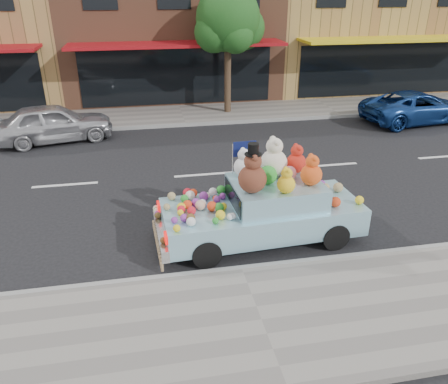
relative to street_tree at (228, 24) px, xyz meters
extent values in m
plane|color=black|center=(-2.03, -6.55, -3.69)|extent=(120.00, 120.00, 0.00)
cube|color=gray|center=(-2.03, -13.05, -3.63)|extent=(60.00, 3.00, 0.12)
cube|color=gray|center=(-2.03, -0.05, -3.63)|extent=(60.00, 3.00, 0.12)
cube|color=gray|center=(-2.03, -11.55, -3.63)|extent=(60.00, 0.12, 0.13)
cube|color=gray|center=(-2.03, -1.55, -3.63)|extent=(60.00, 0.12, 0.13)
cube|color=brown|center=(-2.03, 5.45, -0.19)|extent=(10.00, 8.00, 7.00)
cube|color=black|center=(-2.03, 1.43, -2.29)|extent=(8.50, 0.06, 2.40)
cube|color=maroon|center=(-2.03, 0.55, -0.79)|extent=(9.00, 1.80, 0.12)
cube|color=#A78446|center=(7.97, 5.45, -0.19)|extent=(10.00, 8.00, 7.00)
cube|color=black|center=(7.97, 1.43, -2.29)|extent=(8.50, 0.06, 2.40)
cube|color=yellow|center=(7.97, 0.55, -0.79)|extent=(9.00, 1.80, 0.12)
cylinder|color=#38281C|center=(-0.03, -0.05, -2.09)|extent=(0.28, 0.28, 3.20)
sphere|color=#144616|center=(-0.03, -0.05, 0.23)|extent=(2.60, 2.60, 2.60)
sphere|color=#144616|center=(0.67, 0.25, -0.17)|extent=(1.80, 1.80, 1.80)
sphere|color=#144616|center=(-0.63, -0.25, -0.27)|extent=(1.60, 1.60, 1.60)
sphere|color=#144616|center=(0.17, -0.65, -0.37)|extent=(1.40, 1.40, 1.40)
sphere|color=#144616|center=(-0.33, 0.55, -0.07)|extent=(1.60, 1.60, 1.60)
imported|color=silver|center=(-6.84, -2.49, -3.01)|extent=(4.29, 2.45, 1.37)
imported|color=navy|center=(7.31, -2.70, -3.06)|extent=(4.76, 2.65, 1.26)
cylinder|color=black|center=(0.13, -11.07, -3.39)|extent=(0.61, 0.23, 0.60)
cylinder|color=black|center=(0.05, -9.51, -3.39)|extent=(0.61, 0.23, 0.60)
cylinder|color=black|center=(-2.67, -11.21, -3.39)|extent=(0.61, 0.23, 0.60)
cylinder|color=black|center=(-2.75, -9.65, -3.39)|extent=(0.61, 0.23, 0.60)
cube|color=#95CBDF|center=(-1.31, -10.36, -3.14)|extent=(4.38, 1.91, 0.60)
cube|color=#95CBDF|center=(-1.01, -10.34, -2.59)|extent=(1.97, 1.59, 0.50)
cube|color=silver|center=(-3.53, -10.47, -3.29)|extent=(0.25, 1.79, 0.26)
cube|color=red|center=(-3.44, -11.15, -2.97)|extent=(0.07, 0.28, 0.16)
cube|color=red|center=(-3.51, -9.79, -2.97)|extent=(0.07, 0.28, 0.16)
cube|color=black|center=(-1.96, -10.39, -2.59)|extent=(0.11, 1.30, 0.40)
sphere|color=#5A2919|center=(-1.64, -10.72, -2.05)|extent=(0.58, 0.58, 0.58)
sphere|color=#5A2919|center=(-1.64, -10.72, -1.68)|extent=(0.36, 0.36, 0.36)
sphere|color=#5A2919|center=(-1.64, -10.85, -1.56)|extent=(0.14, 0.14, 0.14)
sphere|color=#5A2919|center=(-1.64, -10.60, -1.56)|extent=(0.14, 0.14, 0.14)
cylinder|color=black|center=(-1.64, -10.72, -1.53)|extent=(0.34, 0.34, 0.02)
cylinder|color=black|center=(-1.64, -10.72, -1.42)|extent=(0.22, 0.22, 0.22)
sphere|color=beige|center=(-0.98, -9.99, -2.05)|extent=(0.59, 0.59, 0.59)
sphere|color=beige|center=(-0.98, -9.99, -1.66)|extent=(0.37, 0.37, 0.37)
sphere|color=beige|center=(-0.98, -10.12, -1.54)|extent=(0.14, 0.14, 0.14)
sphere|color=beige|center=(-0.98, -9.86, -1.54)|extent=(0.14, 0.14, 0.14)
sphere|color=#DE4714|center=(-0.35, -10.61, -2.12)|extent=(0.45, 0.45, 0.45)
sphere|color=#DE4714|center=(-0.35, -10.61, -1.82)|extent=(0.28, 0.28, 0.28)
sphere|color=#DE4714|center=(-0.35, -10.71, -1.73)|extent=(0.11, 0.11, 0.11)
sphere|color=#DE4714|center=(-0.35, -10.51, -1.73)|extent=(0.11, 0.11, 0.11)
sphere|color=#AF1F12|center=(-0.43, -9.91, -2.12)|extent=(0.45, 0.45, 0.45)
sphere|color=#AF1F12|center=(-0.43, -9.91, -1.83)|extent=(0.28, 0.28, 0.28)
sphere|color=#AF1F12|center=(-0.43, -10.01, -1.74)|extent=(0.10, 0.10, 0.10)
sphere|color=#AF1F12|center=(-0.43, -9.82, -1.74)|extent=(0.10, 0.10, 0.10)
sphere|color=silver|center=(-1.63, -9.92, -2.12)|extent=(0.44, 0.44, 0.44)
sphere|color=silver|center=(-1.63, -9.92, -1.84)|extent=(0.27, 0.27, 0.27)
sphere|color=silver|center=(-1.63, -10.02, -1.75)|extent=(0.10, 0.10, 0.10)
sphere|color=silver|center=(-1.63, -9.83, -1.75)|extent=(0.10, 0.10, 0.10)
sphere|color=gold|center=(-0.98, -10.89, -2.16)|extent=(0.37, 0.37, 0.37)
sphere|color=gold|center=(-0.98, -10.89, -1.92)|extent=(0.23, 0.23, 0.23)
sphere|color=gold|center=(-0.98, -10.97, -1.84)|extent=(0.09, 0.09, 0.09)
sphere|color=gold|center=(-0.98, -10.81, -1.84)|extent=(0.09, 0.09, 0.09)
sphere|color=#258928|center=(-1.21, -10.35, -2.16)|extent=(0.40, 0.40, 0.40)
sphere|color=pink|center=(-0.71, -10.28, -2.19)|extent=(0.32, 0.32, 0.32)
sphere|color=#258928|center=(-2.95, -9.95, -2.75)|extent=(0.18, 0.18, 0.18)
sphere|color=red|center=(-2.73, -9.71, -2.75)|extent=(0.19, 0.19, 0.19)
sphere|color=beige|center=(-2.42, -9.83, -2.78)|extent=(0.13, 0.13, 0.13)
sphere|color=#7B2C88|center=(-2.52, -9.94, -2.74)|extent=(0.21, 0.21, 0.21)
sphere|color=yellow|center=(-3.06, -10.35, -2.75)|extent=(0.19, 0.19, 0.19)
sphere|color=#7B2C88|center=(-2.11, -9.95, -2.77)|extent=(0.15, 0.15, 0.15)
sphere|color=yellow|center=(-2.19, -10.45, -2.76)|extent=(0.16, 0.16, 0.16)
sphere|color=red|center=(-2.92, -10.26, -2.74)|extent=(0.20, 0.20, 0.20)
sphere|color=red|center=(-2.27, -10.06, -2.77)|extent=(0.15, 0.15, 0.15)
sphere|color=red|center=(-2.85, -9.69, -2.74)|extent=(0.21, 0.21, 0.21)
sphere|color=brown|center=(-2.92, -10.84, -2.75)|extent=(0.19, 0.19, 0.19)
sphere|color=#258928|center=(-2.28, -10.51, -2.74)|extent=(0.20, 0.20, 0.20)
sphere|color=silver|center=(-2.13, -10.90, -2.77)|extent=(0.14, 0.14, 0.14)
sphere|color=red|center=(-3.07, -10.43, -2.76)|extent=(0.17, 0.17, 0.17)
sphere|color=yellow|center=(-3.10, -10.53, -2.78)|extent=(0.13, 0.13, 0.13)
sphere|color=yellow|center=(-2.32, -10.85, -2.74)|extent=(0.20, 0.20, 0.20)
sphere|color=silver|center=(-2.93, -11.00, -2.75)|extent=(0.19, 0.19, 0.19)
sphere|color=#917C4F|center=(-3.22, -9.77, -2.75)|extent=(0.18, 0.18, 0.18)
sphere|color=silver|center=(-2.07, -10.88, -2.77)|extent=(0.14, 0.14, 0.14)
sphere|color=#7B2C88|center=(-2.26, -10.09, -2.76)|extent=(0.16, 0.16, 0.16)
sphere|color=yellow|center=(-3.23, -11.17, -2.77)|extent=(0.15, 0.15, 0.15)
sphere|color=#7B2C88|center=(-3.05, -10.79, -2.76)|extent=(0.16, 0.16, 0.16)
sphere|color=red|center=(-2.42, -10.46, -2.74)|extent=(0.22, 0.22, 0.22)
sphere|color=#258928|center=(-2.45, -11.00, -2.78)|extent=(0.13, 0.13, 0.13)
sphere|color=red|center=(-2.86, -10.53, -2.75)|extent=(0.18, 0.18, 0.18)
sphere|color=#258928|center=(-2.09, -9.71, -2.73)|extent=(0.22, 0.22, 0.22)
sphere|color=beige|center=(-2.81, -9.85, -2.73)|extent=(0.22, 0.22, 0.22)
sphere|color=silver|center=(-2.29, -9.75, -2.74)|extent=(0.20, 0.20, 0.20)
sphere|color=silver|center=(-2.59, -10.20, -2.76)|extent=(0.16, 0.16, 0.16)
sphere|color=#7B2C88|center=(-3.25, -10.83, -2.78)|extent=(0.14, 0.14, 0.14)
sphere|color=pink|center=(-2.36, -10.47, -2.76)|extent=(0.18, 0.18, 0.18)
sphere|color=#7B2C88|center=(-2.73, -10.21, -2.75)|extent=(0.20, 0.20, 0.20)
sphere|color=#917C4F|center=(-3.36, -10.23, -2.77)|extent=(0.15, 0.15, 0.15)
sphere|color=#D8A88C|center=(-2.66, -10.38, -2.72)|extent=(0.22, 0.22, 0.22)
sphere|color=brown|center=(-3.55, -9.97, -3.09)|extent=(0.14, 0.14, 0.14)
sphere|color=#7B2C88|center=(-3.55, -9.93, -3.09)|extent=(0.15, 0.15, 0.15)
sphere|color=beige|center=(-3.57, -9.66, -3.09)|extent=(0.15, 0.15, 0.15)
sphere|color=brown|center=(-3.57, -9.65, -3.10)|extent=(0.12, 0.12, 0.12)
sphere|color=beige|center=(-3.56, -9.80, -3.09)|extent=(0.15, 0.15, 0.15)
sphere|color=#258928|center=(-3.56, -9.74, -3.09)|extent=(0.14, 0.14, 0.14)
sphere|color=brown|center=(-3.50, -11.02, -3.10)|extent=(0.13, 0.13, 0.13)
sphere|color=#917C4F|center=(0.31, -9.97, -2.75)|extent=(0.19, 0.19, 0.19)
sphere|color=pink|center=(0.16, -10.07, -2.74)|extent=(0.20, 0.20, 0.20)
sphere|color=silver|center=(0.08, -10.38, -2.73)|extent=(0.23, 0.23, 0.23)
sphere|color=yellow|center=(0.76, -10.74, -2.75)|extent=(0.19, 0.19, 0.19)
sphere|color=red|center=(0.20, -10.76, -2.73)|extent=(0.22, 0.22, 0.22)
sphere|color=brown|center=(0.18, -10.71, -2.74)|extent=(0.20, 0.20, 0.20)
sphere|color=#917C4F|center=(0.56, -10.08, -2.73)|extent=(0.23, 0.23, 0.23)
sphere|color=#7B2C88|center=(0.27, -9.80, -2.75)|extent=(0.19, 0.19, 0.19)
cylinder|color=#997A54|center=(-3.56, -11.32, -3.53)|extent=(0.06, 0.06, 0.17)
sphere|color=#997A54|center=(-3.56, -11.32, -3.43)|extent=(0.07, 0.07, 0.07)
cylinder|color=#997A54|center=(-3.57, -11.21, -3.53)|extent=(0.06, 0.06, 0.17)
sphere|color=#997A54|center=(-3.57, -11.21, -3.43)|extent=(0.07, 0.07, 0.07)
cylinder|color=#997A54|center=(-3.58, -11.10, -3.53)|extent=(0.06, 0.06, 0.17)
sphere|color=#997A54|center=(-3.58, -11.10, -3.43)|extent=(0.07, 0.07, 0.07)
cylinder|color=#997A54|center=(-3.58, -10.98, -3.53)|extent=(0.06, 0.06, 0.17)
sphere|color=#997A54|center=(-3.58, -10.98, -3.43)|extent=(0.07, 0.07, 0.07)
cylinder|color=#997A54|center=(-3.59, -10.87, -3.53)|extent=(0.06, 0.06, 0.17)
sphere|color=#997A54|center=(-3.59, -10.87, -3.43)|extent=(0.07, 0.07, 0.07)
cylinder|color=#997A54|center=(-3.59, -10.76, -3.53)|extent=(0.06, 0.06, 0.17)
sphere|color=#997A54|center=(-3.59, -10.76, -3.43)|extent=(0.07, 0.07, 0.07)
cylinder|color=#997A54|center=(-3.60, -10.64, -3.53)|extent=(0.06, 0.06, 0.17)
sphere|color=#997A54|center=(-3.60, -10.64, -3.43)|extent=(0.07, 0.07, 0.07)
cylinder|color=#997A54|center=(-3.60, -10.53, -3.53)|extent=(0.06, 0.06, 0.17)
sphere|color=#997A54|center=(-3.60, -10.53, -3.43)|extent=(0.07, 0.07, 0.07)
cylinder|color=#997A54|center=(-3.61, -10.42, -3.53)|extent=(0.06, 0.06, 0.17)
sphere|color=#997A54|center=(-3.61, -10.42, -3.43)|extent=(0.07, 0.07, 0.07)
cylinder|color=#997A54|center=(-3.62, -10.30, -3.53)|extent=(0.06, 0.06, 0.17)
sphere|color=#997A54|center=(-3.62, -10.30, -3.43)|extent=(0.07, 0.07, 0.07)
cylinder|color=#997A54|center=(-3.62, -10.19, -3.53)|extent=(0.06, 0.06, 0.17)
sphere|color=#997A54|center=(-3.62, -10.19, -3.43)|extent=(0.07, 0.07, 0.07)
cylinder|color=#997A54|center=(-3.63, -10.08, -3.53)|extent=(0.06, 0.06, 0.17)
sphere|color=#997A54|center=(-3.63, -10.08, -3.43)|extent=(0.07, 0.07, 0.07)
cylinder|color=#997A54|center=(-3.63, -9.96, -3.53)|extent=(0.06, 0.06, 0.17)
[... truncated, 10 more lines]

